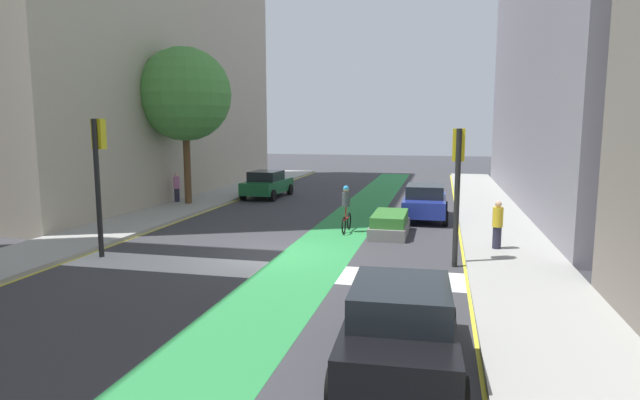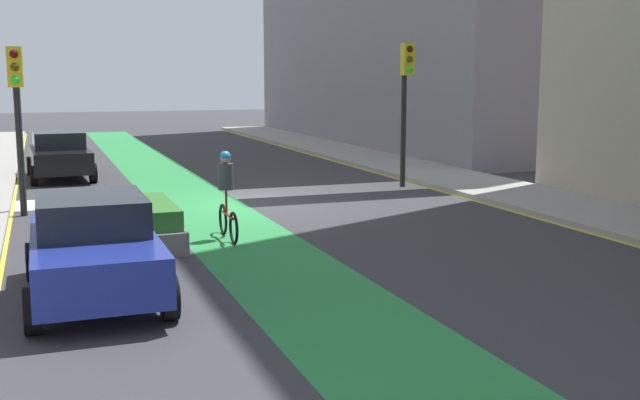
# 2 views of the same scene
# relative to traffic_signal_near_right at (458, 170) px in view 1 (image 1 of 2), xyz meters

# --- Properties ---
(ground_plane) EXTENTS (120.00, 120.00, 0.00)m
(ground_plane) POSITION_rel_traffic_signal_near_right_xyz_m (-5.66, 0.25, -2.87)
(ground_plane) COLOR #38383D
(bike_lane_paint) EXTENTS (2.40, 60.00, 0.01)m
(bike_lane_paint) POSITION_rel_traffic_signal_near_right_xyz_m (-4.35, 0.25, -2.87)
(bike_lane_paint) COLOR #2D8C47
(bike_lane_paint) RESTS_ON ground_plane
(crosswalk_band) EXTENTS (12.00, 1.80, 0.01)m
(crosswalk_band) POSITION_rel_traffic_signal_near_right_xyz_m (-5.66, -1.75, -2.87)
(crosswalk_band) COLOR silver
(crosswalk_band) RESTS_ON ground_plane
(sidewalk_left) EXTENTS (3.00, 60.00, 0.15)m
(sidewalk_left) POSITION_rel_traffic_signal_near_right_xyz_m (-13.16, 0.25, -2.80)
(sidewalk_left) COLOR #9E9E99
(sidewalk_left) RESTS_ON ground_plane
(curb_stripe_left) EXTENTS (0.16, 60.00, 0.01)m
(curb_stripe_left) POSITION_rel_traffic_signal_near_right_xyz_m (-11.66, 0.25, -2.87)
(curb_stripe_left) COLOR yellow
(curb_stripe_left) RESTS_ON ground_plane
(sidewalk_right) EXTENTS (3.00, 60.00, 0.15)m
(sidewalk_right) POSITION_rel_traffic_signal_near_right_xyz_m (1.84, 0.25, -2.80)
(sidewalk_right) COLOR #9E9E99
(sidewalk_right) RESTS_ON ground_plane
(curb_stripe_right) EXTENTS (0.16, 60.00, 0.01)m
(curb_stripe_right) POSITION_rel_traffic_signal_near_right_xyz_m (0.34, 0.25, -2.87)
(curb_stripe_right) COLOR yellow
(curb_stripe_right) RESTS_ON ground_plane
(traffic_signal_near_right) EXTENTS (0.35, 0.52, 4.09)m
(traffic_signal_near_right) POSITION_rel_traffic_signal_near_right_xyz_m (0.00, 0.00, 0.00)
(traffic_signal_near_right) COLOR black
(traffic_signal_near_right) RESTS_ON ground_plane
(traffic_signal_near_left) EXTENTS (0.35, 0.52, 4.38)m
(traffic_signal_near_left) POSITION_rel_traffic_signal_near_right_xyz_m (-11.00, -1.35, 0.20)
(traffic_signal_near_left) COLOR black
(traffic_signal_near_left) RESTS_ON ground_plane
(car_black_right_near) EXTENTS (2.16, 4.27, 1.57)m
(car_black_right_near) POSITION_rel_traffic_signal_near_right_xyz_m (-1.06, -7.24, -2.07)
(car_black_right_near) COLOR black
(car_black_right_near) RESTS_ON ground_plane
(car_blue_right_far) EXTENTS (2.02, 4.20, 1.57)m
(car_blue_right_far) POSITION_rel_traffic_signal_near_right_xyz_m (-1.15, 7.86, -2.07)
(car_blue_right_far) COLOR navy
(car_blue_right_far) RESTS_ON ground_plane
(car_green_left_far) EXTENTS (2.18, 4.28, 1.57)m
(car_green_left_far) POSITION_rel_traffic_signal_near_right_xyz_m (-10.41, 13.23, -2.07)
(car_green_left_far) COLOR #196033
(car_green_left_far) RESTS_ON ground_plane
(cyclist_in_lane) EXTENTS (0.32, 1.73, 1.86)m
(cyclist_in_lane) POSITION_rel_traffic_signal_near_right_xyz_m (-4.08, 4.27, -1.90)
(cyclist_in_lane) COLOR black
(cyclist_in_lane) RESTS_ON ground_plane
(pedestrian_sidewalk_right_a) EXTENTS (0.34, 0.34, 1.59)m
(pedestrian_sidewalk_right_a) POSITION_rel_traffic_signal_near_right_xyz_m (1.38, 1.96, -1.92)
(pedestrian_sidewalk_right_a) COLOR #262638
(pedestrian_sidewalk_right_a) RESTS_ON sidewalk_right
(pedestrian_sidewalk_left_a) EXTENTS (0.34, 0.34, 1.54)m
(pedestrian_sidewalk_left_a) POSITION_rel_traffic_signal_near_right_xyz_m (-14.23, 9.53, -1.94)
(pedestrian_sidewalk_left_a) COLOR #262638
(pedestrian_sidewalk_left_a) RESTS_ON sidewalk_left
(street_tree_near) EXTENTS (4.75, 4.75, 8.00)m
(street_tree_near) POSITION_rel_traffic_signal_near_right_xyz_m (-13.36, 9.12, 2.88)
(street_tree_near) COLOR brown
(street_tree_near) RESTS_ON sidewalk_left
(median_planter) EXTENTS (1.37, 2.97, 0.85)m
(median_planter) POSITION_rel_traffic_signal_near_right_xyz_m (-2.35, 4.13, -2.47)
(median_planter) COLOR slate
(median_planter) RESTS_ON ground_plane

